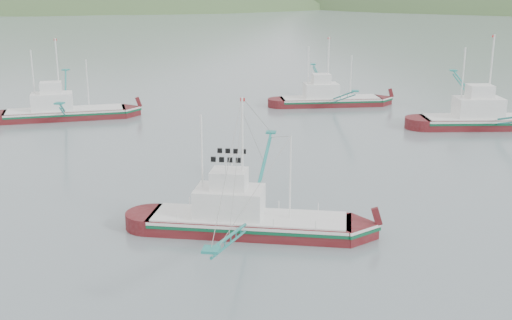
# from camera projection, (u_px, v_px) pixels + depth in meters

# --- Properties ---
(ground) EXTENTS (1200.00, 1200.00, 0.00)m
(ground) POSITION_uv_depth(u_px,v_px,m) (243.00, 231.00, 42.14)
(ground) COLOR slate
(ground) RESTS_ON ground
(main_boat) EXTENTS (13.15, 23.82, 9.64)m
(main_boat) POSITION_uv_depth(u_px,v_px,m) (246.00, 212.00, 41.64)
(main_boat) COLOR #4E0D10
(main_boat) RESTS_ON ground
(bg_boat_right) EXTENTS (15.58, 27.17, 11.09)m
(bg_boat_right) POSITION_uv_depth(u_px,v_px,m) (490.00, 112.00, 71.00)
(bg_boat_right) COLOR #4E0D10
(bg_boat_right) RESTS_ON ground
(bg_boat_far) EXTENTS (13.54, 23.28, 9.60)m
(bg_boat_far) POSITION_uv_depth(u_px,v_px,m) (330.00, 92.00, 83.64)
(bg_boat_far) COLOR #4E0D10
(bg_boat_far) RESTS_ON ground
(bg_boat_left) EXTENTS (14.27, 24.11, 10.21)m
(bg_boat_left) POSITION_uv_depth(u_px,v_px,m) (63.00, 102.00, 75.55)
(bg_boat_left) COLOR #4E0D10
(bg_boat_left) RESTS_ON ground
(headland_left) EXTENTS (448.00, 308.00, 210.00)m
(headland_left) POSITION_uv_depth(u_px,v_px,m) (54.00, 5.00, 409.36)
(headland_left) COLOR #3D5A2E
(headland_left) RESTS_ON ground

